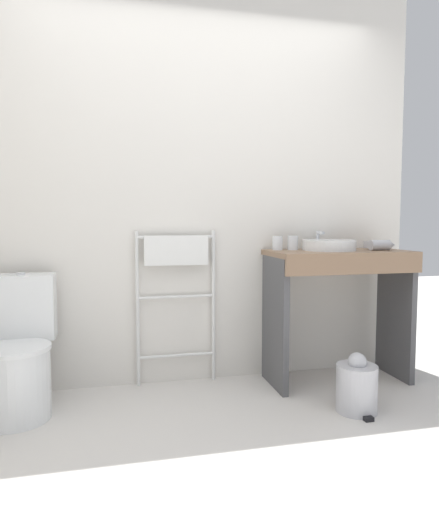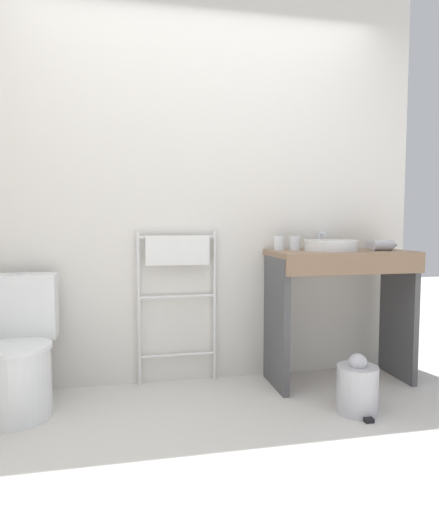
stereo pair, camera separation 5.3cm
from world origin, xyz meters
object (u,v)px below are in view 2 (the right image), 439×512
object	(u,v)px
cup_near_edge	(294,243)
sink_basin	(331,245)
trash_bin	(357,388)
cup_near_wall	(279,243)
towel_radiator	(178,271)
hair_dryer	(383,245)
toilet	(19,356)

from	to	relation	value
cup_near_edge	sink_basin	bearing A→B (deg)	-19.93
sink_basin	trash_bin	distance (m)	0.95
sink_basin	cup_near_edge	distance (m)	0.24
sink_basin	cup_near_wall	bearing A→B (deg)	162.45
sink_basin	cup_near_wall	xyz separation A→B (m)	(-0.33, 0.10, 0.01)
towel_radiator	hair_dryer	bearing A→B (deg)	-9.89
cup_near_edge	toilet	bearing A→B (deg)	-173.60
toilet	cup_near_edge	distance (m)	1.85
hair_dryer	cup_near_wall	bearing A→B (deg)	165.51
hair_dryer	towel_radiator	bearing A→B (deg)	170.11
cup_near_edge	hair_dryer	xyz separation A→B (m)	(0.57, -0.15, -0.01)
towel_radiator	trash_bin	xyz separation A→B (m)	(0.94, -0.69, -0.62)
towel_radiator	trash_bin	bearing A→B (deg)	-36.31
sink_basin	hair_dryer	world-z (taller)	same
cup_near_wall	trash_bin	bearing A→B (deg)	-67.92
towel_radiator	sink_basin	world-z (taller)	towel_radiator
towel_radiator	sink_basin	distance (m)	1.04
toilet	hair_dryer	bearing A→B (deg)	1.06
towel_radiator	hair_dryer	distance (m)	1.39
towel_radiator	hair_dryer	world-z (taller)	towel_radiator
towel_radiator	cup_near_wall	world-z (taller)	towel_radiator
cup_near_wall	trash_bin	world-z (taller)	cup_near_wall
toilet	trash_bin	bearing A→B (deg)	-12.35
toilet	towel_radiator	size ratio (longest dim) A/B	0.77
towel_radiator	sink_basin	bearing A→B (deg)	-9.35
cup_near_wall	hair_dryer	size ratio (longest dim) A/B	0.51
hair_dryer	cup_near_edge	bearing A→B (deg)	165.07
toilet	towel_radiator	xyz separation A→B (m)	(0.94, 0.28, 0.44)
cup_near_wall	sink_basin	bearing A→B (deg)	-17.55
towel_radiator	cup_near_edge	world-z (taller)	towel_radiator
cup_near_wall	hair_dryer	world-z (taller)	cup_near_wall
toilet	cup_near_wall	bearing A→B (deg)	7.55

